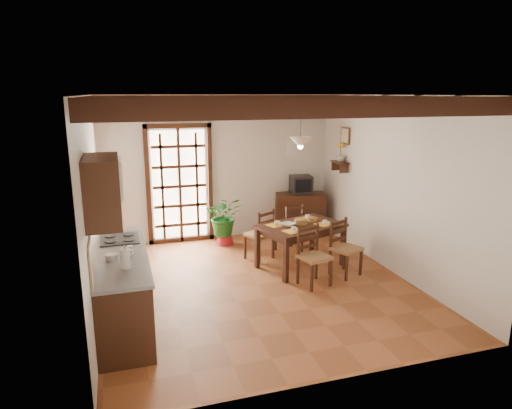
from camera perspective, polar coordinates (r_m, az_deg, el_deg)
name	(u,v)px	position (r m, az deg, el deg)	size (l,w,h in m)	color
ground_plane	(257,284)	(7.03, 0.18, -9.95)	(5.00, 5.00, 0.00)	brown
room_shell	(258,166)	(6.52, 0.19, 4.84)	(4.52, 5.02, 2.81)	silver
ceiling_beams	(258,103)	(6.44, 0.20, 12.54)	(4.50, 4.34, 0.20)	black
french_door	(179,182)	(8.82, -9.54, 2.78)	(1.26, 0.11, 2.32)	white
kitchen_counter	(122,287)	(6.03, -16.35, -9.82)	(0.64, 2.25, 1.38)	#341B10
upper_cabinet	(102,191)	(4.95, -18.64, 1.65)	(0.35, 0.80, 0.70)	#341B10
range_hood	(107,180)	(6.20, -18.11, 2.92)	(0.38, 0.60, 0.54)	white
counter_items	(120,247)	(5.94, -16.68, -5.17)	(0.50, 1.43, 0.25)	black
dining_table	(301,230)	(7.55, 5.61, -3.18)	(1.55, 1.25, 0.73)	#341910
chair_near_left	(314,267)	(6.97, 7.21, -7.76)	(0.51, 0.49, 0.90)	#9A6F41
chair_near_right	(345,258)	(7.42, 11.04, -6.59)	(0.53, 0.52, 0.89)	#9A6F41
chair_far_left	(260,243)	(7.96, 0.45, -4.89)	(0.55, 0.55, 0.90)	#9A6F41
chair_far_right	(289,237)	(8.36, 4.17, -4.01)	(0.50, 0.49, 0.90)	#9A6F41
table_setting	(301,224)	(7.52, 5.63, -2.44)	(0.98, 0.65, 0.09)	yellow
table_bowl	(288,225)	(7.40, 3.98, -2.52)	(0.22, 0.22, 0.05)	white
sideboard	(300,214)	(9.39, 5.54, -1.13)	(1.00, 0.45, 0.85)	#341B10
crt_tv	(301,184)	(9.25, 5.65, 2.54)	(0.45, 0.42, 0.35)	black
fuse_box	(292,148)	(9.34, 4.51, 7.09)	(0.25, 0.03, 0.32)	white
plant_pot	(225,239)	(8.79, -3.90, -4.28)	(0.34, 0.34, 0.20)	maroon
potted_plant	(225,216)	(8.66, -3.95, -1.39)	(1.78, 1.52, 1.98)	#144C19
wall_shelf	(340,164)	(8.84, 10.46, 4.96)	(0.20, 0.42, 0.20)	#341B10
shelf_vase	(340,157)	(8.82, 10.50, 5.86)	(0.15, 0.15, 0.15)	#B2BFB2
shelf_flowers	(341,146)	(8.79, 10.55, 7.20)	(0.14, 0.14, 0.36)	yellow
framed_picture	(345,136)	(8.81, 11.10, 8.45)	(0.03, 0.32, 0.32)	brown
pendant_lamp	(300,141)	(7.35, 5.57, 7.85)	(0.36, 0.36, 0.84)	black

